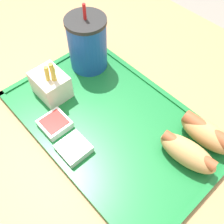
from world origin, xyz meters
The scene contains 9 objects.
ground_plane centered at (0.00, 0.00, 0.00)m, with size 8.00×8.00×0.00m, color gray.
dining_table centered at (0.00, 0.00, 0.37)m, with size 1.49×0.86×0.74m.
food_tray centered at (0.04, -0.03, 0.74)m, with size 0.46×0.29×0.01m.
soda_cup centered at (-0.13, 0.05, 0.81)m, with size 0.09×0.09×0.16m.
hot_dog_far centered at (0.20, 0.07, 0.78)m, with size 0.12×0.05×0.05m.
hot_dog_near centered at (0.20, 0.01, 0.78)m, with size 0.12×0.06×0.05m.
fries_carton centered at (-0.11, -0.08, 0.78)m, with size 0.08×0.06×0.11m.
sauce_cup_mayo centered at (0.04, -0.13, 0.76)m, with size 0.06×0.06×0.02m.
sauce_cup_ketchup centered at (-0.03, -0.12, 0.76)m, with size 0.06×0.06×0.02m.
Camera 1 is at (0.27, -0.24, 1.21)m, focal length 42.00 mm.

